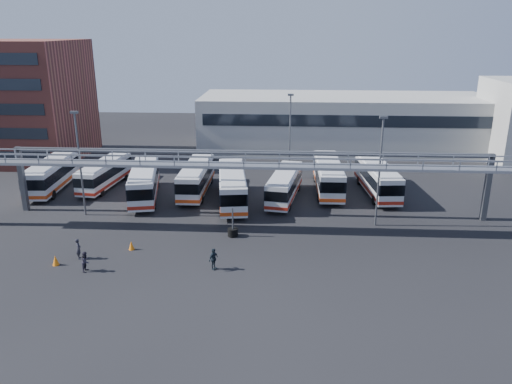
# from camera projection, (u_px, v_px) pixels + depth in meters

# --- Properties ---
(ground) EXTENTS (140.00, 140.00, 0.00)m
(ground) POSITION_uv_depth(u_px,v_px,m) (240.00, 254.00, 40.55)
(ground) COLOR black
(ground) RESTS_ON ground
(gantry) EXTENTS (51.40, 5.15, 7.10)m
(gantry) POSITION_uv_depth(u_px,v_px,m) (246.00, 169.00, 44.39)
(gantry) COLOR #93959B
(gantry) RESTS_ON ground
(apartment_building) EXTENTS (18.00, 15.00, 16.00)m
(apartment_building) POSITION_uv_depth(u_px,v_px,m) (13.00, 101.00, 68.47)
(apartment_building) COLOR brown
(apartment_building) RESTS_ON ground
(warehouse) EXTENTS (42.00, 14.00, 8.00)m
(warehouse) POSITION_uv_depth(u_px,v_px,m) (343.00, 123.00, 74.63)
(warehouse) COLOR #9E9E99
(warehouse) RESTS_ON ground
(light_pole_left) EXTENTS (0.70, 0.35, 10.21)m
(light_pole_left) POSITION_uv_depth(u_px,v_px,m) (79.00, 158.00, 47.27)
(light_pole_left) COLOR #4C4F54
(light_pole_left) RESTS_ON ground
(light_pole_mid) EXTENTS (0.70, 0.35, 10.21)m
(light_pole_mid) POSITION_uv_depth(u_px,v_px,m) (380.00, 166.00, 44.70)
(light_pole_mid) COLOR #4C4F54
(light_pole_mid) RESTS_ON ground
(light_pole_back) EXTENTS (0.70, 0.35, 10.21)m
(light_pole_back) POSITION_uv_depth(u_px,v_px,m) (290.00, 132.00, 59.38)
(light_pole_back) COLOR #4C4F54
(light_pole_back) RESTS_ON ground
(bus_0) EXTENTS (3.39, 11.43, 3.42)m
(bus_0) POSITION_uv_depth(u_px,v_px,m) (53.00, 173.00, 56.33)
(bus_0) COLOR silver
(bus_0) RESTS_ON ground
(bus_1) EXTENTS (3.34, 10.26, 3.06)m
(bus_1) POSITION_uv_depth(u_px,v_px,m) (105.00, 173.00, 57.08)
(bus_1) COLOR silver
(bus_1) RESTS_ON ground
(bus_2) EXTENTS (4.79, 11.53, 3.42)m
(bus_2) POSITION_uv_depth(u_px,v_px,m) (144.00, 181.00, 53.29)
(bus_2) COLOR silver
(bus_2) RESTS_ON ground
(bus_3) EXTENTS (2.56, 10.91, 3.31)m
(bus_3) POSITION_uv_depth(u_px,v_px,m) (196.00, 177.00, 55.10)
(bus_3) COLOR silver
(bus_3) RESTS_ON ground
(bus_4) EXTENTS (4.18, 11.75, 3.49)m
(bus_4) POSITION_uv_depth(u_px,v_px,m) (232.00, 185.00, 51.78)
(bus_4) COLOR silver
(bus_4) RESTS_ON ground
(bus_5) EXTENTS (3.98, 10.47, 3.10)m
(bus_5) POSITION_uv_depth(u_px,v_px,m) (285.00, 184.00, 52.90)
(bus_5) COLOR silver
(bus_5) RESTS_ON ground
(bus_6) EXTENTS (2.76, 11.52, 3.49)m
(bus_6) POSITION_uv_depth(u_px,v_px,m) (328.00, 175.00, 55.52)
(bus_6) COLOR silver
(bus_6) RESTS_ON ground
(bus_7) EXTENTS (3.56, 11.33, 3.39)m
(bus_7) POSITION_uv_depth(u_px,v_px,m) (377.00, 178.00, 54.65)
(bus_7) COLOR silver
(bus_7) RESTS_ON ground
(pedestrian_a) EXTENTS (0.62, 0.73, 1.69)m
(pedestrian_a) POSITION_uv_depth(u_px,v_px,m) (78.00, 249.00, 39.52)
(pedestrian_a) COLOR #22212A
(pedestrian_a) RESTS_ON ground
(pedestrian_b) EXTENTS (0.67, 0.83, 1.58)m
(pedestrian_b) POSITION_uv_depth(u_px,v_px,m) (86.00, 261.00, 37.50)
(pedestrian_b) COLOR #24212E
(pedestrian_b) RESTS_ON ground
(pedestrian_d) EXTENTS (0.85, 1.08, 1.71)m
(pedestrian_d) POSITION_uv_depth(u_px,v_px,m) (214.00, 259.00, 37.72)
(pedestrian_d) COLOR black
(pedestrian_d) RESTS_ON ground
(cone_left) EXTENTS (0.61, 0.61, 0.80)m
(cone_left) POSITION_uv_depth(u_px,v_px,m) (55.00, 260.00, 38.54)
(cone_left) COLOR orange
(cone_left) RESTS_ON ground
(cone_right) EXTENTS (0.54, 0.54, 0.75)m
(cone_right) POSITION_uv_depth(u_px,v_px,m) (131.00, 245.00, 41.25)
(cone_right) COLOR orange
(cone_right) RESTS_ON ground
(tire_stack) EXTENTS (0.92, 0.92, 2.63)m
(tire_stack) POSITION_uv_depth(u_px,v_px,m) (233.00, 231.00, 43.90)
(tire_stack) COLOR black
(tire_stack) RESTS_ON ground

